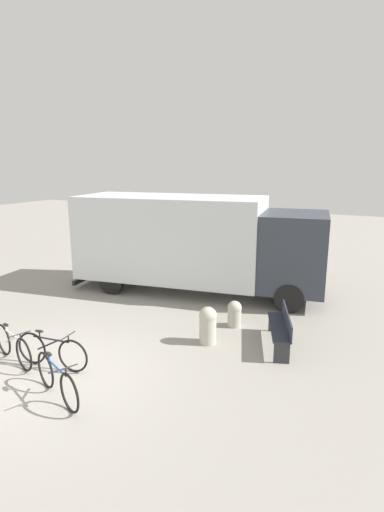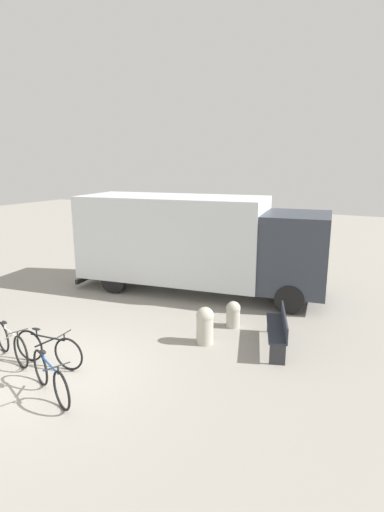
# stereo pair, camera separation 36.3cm
# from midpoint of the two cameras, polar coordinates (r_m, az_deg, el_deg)

# --- Properties ---
(ground_plane) EXTENTS (60.00, 60.00, 0.00)m
(ground_plane) POSITION_cam_midpoint_polar(r_m,az_deg,el_deg) (8.98, -20.74, -15.84)
(ground_plane) COLOR gray
(delivery_truck) EXTENTS (8.43, 3.67, 3.16)m
(delivery_truck) POSITION_cam_midpoint_polar(r_m,az_deg,el_deg) (13.20, -0.42, 2.25)
(delivery_truck) COLOR silver
(delivery_truck) RESTS_ON ground
(park_bench) EXTENTS (0.96, 1.83, 0.85)m
(park_bench) POSITION_cam_midpoint_polar(r_m,az_deg,el_deg) (9.67, 11.63, -9.87)
(park_bench) COLOR #282D38
(park_bench) RESTS_ON ground
(bicycle_near) EXTENTS (1.69, 0.64, 0.81)m
(bicycle_near) POSITION_cam_midpoint_polar(r_m,az_deg,el_deg) (9.69, -25.20, -11.54)
(bicycle_near) COLOR black
(bicycle_near) RESTS_ON ground
(bicycle_middle) EXTENTS (1.76, 0.44, 0.81)m
(bicycle_middle) POSITION_cam_midpoint_polar(r_m,az_deg,el_deg) (9.15, -20.50, -12.59)
(bicycle_middle) COLOR black
(bicycle_middle) RESTS_ON ground
(bicycle_far) EXTENTS (1.64, 0.74, 0.81)m
(bicycle_far) POSITION_cam_midpoint_polar(r_m,az_deg,el_deg) (8.04, -20.05, -16.27)
(bicycle_far) COLOR black
(bicycle_far) RESTS_ON ground
(bollard_near_bench) EXTENTS (0.42, 0.42, 0.91)m
(bollard_near_bench) POSITION_cam_midpoint_polar(r_m,az_deg,el_deg) (9.63, 1.18, -9.67)
(bollard_near_bench) COLOR #B2AD9E
(bollard_near_bench) RESTS_ON ground
(bollard_far_bench) EXTENTS (0.37, 0.37, 0.70)m
(bollard_far_bench) POSITION_cam_midpoint_polar(r_m,az_deg,el_deg) (10.66, 5.11, -8.10)
(bollard_far_bench) COLOR #B2AD9E
(bollard_far_bench) RESTS_ON ground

